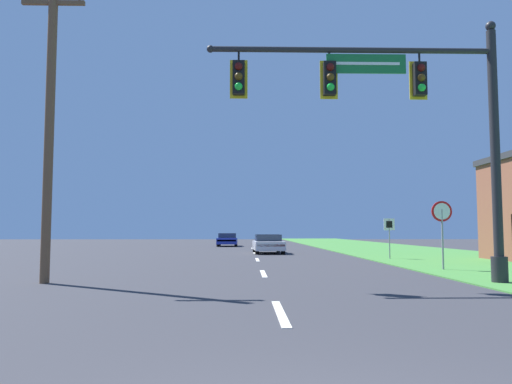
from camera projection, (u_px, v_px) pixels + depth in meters
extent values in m
cube|color=#428438|center=(413.00, 252.00, 32.99)|extent=(10.00, 110.00, 0.04)
cube|color=silver|center=(280.00, 313.00, 8.83)|extent=(0.16, 2.80, 0.01)
cube|color=silver|center=(263.00, 274.00, 16.80)|extent=(0.16, 2.80, 0.01)
cube|color=silver|center=(257.00, 260.00, 24.78)|extent=(0.16, 2.80, 0.01)
cube|color=silver|center=(254.00, 253.00, 32.75)|extent=(0.16, 2.80, 0.01)
cube|color=silver|center=(252.00, 248.00, 40.73)|extent=(0.16, 2.80, 0.01)
cylinder|color=#232326|center=(500.00, 269.00, 13.74)|extent=(0.44, 0.44, 0.70)
cylinder|color=#232326|center=(495.00, 154.00, 13.99)|extent=(0.26, 0.26, 7.12)
sphere|color=#232326|center=(491.00, 26.00, 14.27)|extent=(0.28, 0.28, 0.28)
cylinder|color=#232326|center=(352.00, 50.00, 14.12)|extent=(8.01, 0.16, 0.16)
sphere|color=#232326|center=(210.00, 49.00, 14.03)|extent=(0.21, 0.21, 0.21)
cube|color=#196B33|center=(366.00, 64.00, 14.10)|extent=(2.26, 0.06, 0.55)
cube|color=white|center=(366.00, 63.00, 14.07)|extent=(1.90, 0.01, 0.08)
cylinder|color=black|center=(239.00, 55.00, 14.04)|extent=(0.06, 0.06, 0.35)
cube|color=yellow|center=(239.00, 79.00, 14.12)|extent=(0.50, 0.03, 1.11)
cube|color=black|center=(239.00, 78.00, 13.99)|extent=(0.34, 0.24, 0.95)
sphere|color=#4C0F0C|center=(239.00, 66.00, 13.87)|extent=(0.22, 0.22, 0.22)
sphere|color=#51380F|center=(239.00, 76.00, 13.85)|extent=(0.22, 0.22, 0.22)
sphere|color=green|center=(239.00, 86.00, 13.83)|extent=(0.22, 0.22, 0.22)
cylinder|color=black|center=(329.00, 56.00, 14.10)|extent=(0.06, 0.06, 0.35)
cube|color=yellow|center=(329.00, 80.00, 14.18)|extent=(0.50, 0.03, 1.11)
cube|color=black|center=(330.00, 78.00, 14.05)|extent=(0.34, 0.24, 0.95)
sphere|color=#4C0F0C|center=(330.00, 67.00, 13.93)|extent=(0.22, 0.22, 0.22)
sphere|color=#51380F|center=(330.00, 77.00, 13.91)|extent=(0.22, 0.22, 0.22)
sphere|color=green|center=(331.00, 87.00, 13.88)|extent=(0.22, 0.22, 0.22)
cylinder|color=black|center=(419.00, 57.00, 14.15)|extent=(0.06, 0.06, 0.35)
cube|color=yellow|center=(418.00, 81.00, 14.24)|extent=(0.50, 0.03, 1.11)
cube|color=black|center=(420.00, 79.00, 14.10)|extent=(0.34, 0.24, 0.95)
sphere|color=#4C0F0C|center=(421.00, 68.00, 13.99)|extent=(0.22, 0.22, 0.22)
sphere|color=#51380F|center=(422.00, 78.00, 13.96)|extent=(0.22, 0.22, 0.22)
sphere|color=green|center=(422.00, 88.00, 13.94)|extent=(0.22, 0.22, 0.22)
cylinder|color=black|center=(278.00, 247.00, 33.40)|extent=(0.22, 0.64, 0.64)
cylinder|color=black|center=(254.00, 248.00, 33.31)|extent=(0.22, 0.64, 0.64)
cylinder|color=black|center=(283.00, 249.00, 30.56)|extent=(0.22, 0.64, 0.64)
cylinder|color=black|center=(257.00, 249.00, 30.47)|extent=(0.22, 0.64, 0.64)
cube|color=silver|center=(268.00, 245.00, 31.95)|extent=(1.97, 4.32, 0.55)
cube|color=#283342|center=(268.00, 238.00, 32.09)|extent=(1.66, 1.84, 0.42)
cube|color=silver|center=(268.00, 235.00, 32.11)|extent=(1.63, 1.81, 0.06)
cube|color=#B71414|center=(271.00, 246.00, 29.86)|extent=(1.68, 0.12, 0.14)
cylinder|color=black|center=(236.00, 242.00, 47.65)|extent=(0.22, 0.64, 0.64)
cylinder|color=black|center=(220.00, 242.00, 47.61)|extent=(0.22, 0.64, 0.64)
cylinder|color=black|center=(236.00, 243.00, 44.71)|extent=(0.22, 0.64, 0.64)
cylinder|color=black|center=(218.00, 243.00, 44.68)|extent=(0.22, 0.64, 0.64)
cube|color=#1E2D9E|center=(227.00, 241.00, 46.18)|extent=(1.82, 4.34, 0.55)
cube|color=#283342|center=(227.00, 236.00, 46.32)|extent=(1.60, 1.82, 0.42)
cube|color=#1E2D9E|center=(227.00, 234.00, 46.33)|extent=(1.57, 1.79, 0.06)
cube|color=#B71414|center=(227.00, 241.00, 44.05)|extent=(1.67, 0.06, 0.14)
cylinder|color=gray|center=(442.00, 239.00, 18.28)|extent=(0.07, 0.07, 2.20)
cylinder|color=red|center=(442.00, 211.00, 18.36)|extent=(0.76, 0.04, 0.76)
cylinder|color=white|center=(442.00, 211.00, 18.34)|extent=(0.61, 0.01, 0.61)
cylinder|color=gray|center=(389.00, 239.00, 25.41)|extent=(0.06, 0.06, 2.00)
cube|color=white|center=(389.00, 224.00, 25.47)|extent=(0.55, 0.04, 0.60)
cube|color=black|center=(389.00, 224.00, 25.44)|extent=(0.31, 0.01, 0.34)
cylinder|color=brown|center=(49.00, 124.00, 14.15)|extent=(0.26, 0.26, 8.94)
cube|color=brown|center=(53.00, 3.00, 14.42)|extent=(1.80, 0.12, 0.12)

